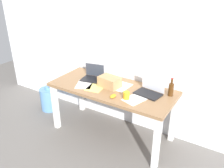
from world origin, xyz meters
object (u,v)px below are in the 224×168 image
object	(u,v)px
computer_mouse	(113,96)
water_cooler_jug	(49,99)
desk	(112,94)
beer_bottle	(171,89)
laptop_left	(93,76)
coffee_mug	(126,95)
cardboard_box	(109,82)
laptop_right	(150,90)

from	to	relation	value
computer_mouse	water_cooler_jug	world-z (taller)	computer_mouse
desk	computer_mouse	size ratio (longest dim) A/B	17.03
water_cooler_jug	beer_bottle	bearing A→B (deg)	4.31
laptop_left	water_cooler_jug	distance (m)	1.08
laptop_left	coffee_mug	distance (m)	0.75
beer_bottle	cardboard_box	world-z (taller)	beer_bottle
laptop_left	beer_bottle	bearing A→B (deg)	4.58
computer_mouse	water_cooler_jug	size ratio (longest dim) A/B	0.23
beer_bottle	coffee_mug	world-z (taller)	beer_bottle
desk	laptop_left	bearing A→B (deg)	166.41
laptop_right	coffee_mug	bearing A→B (deg)	-123.61
laptop_left	laptop_right	distance (m)	0.89
desk	laptop_right	bearing A→B (deg)	11.12
beer_bottle	coffee_mug	xyz separation A→B (m)	(-0.43, -0.37, -0.04)
laptop_right	water_cooler_jug	size ratio (longest dim) A/B	0.82
laptop_left	water_cooler_jug	size ratio (longest dim) A/B	0.75
cardboard_box	water_cooler_jug	xyz separation A→B (m)	(-1.24, 0.03, -0.63)
beer_bottle	coffee_mug	distance (m)	0.57
coffee_mug	water_cooler_jug	bearing A→B (deg)	172.44
laptop_left	desk	bearing A→B (deg)	-13.59
laptop_left	coffee_mug	world-z (taller)	laptop_left
beer_bottle	water_cooler_jug	xyz separation A→B (m)	(-2.03, -0.15, -0.65)
laptop_left	cardboard_box	xyz separation A→B (m)	(0.34, -0.10, 0.03)
computer_mouse	cardboard_box	world-z (taller)	cardboard_box
laptop_right	cardboard_box	xyz separation A→B (m)	(-0.54, -0.10, 0.02)
desk	laptop_left	distance (m)	0.42
laptop_right	beer_bottle	world-z (taller)	beer_bottle
desk	beer_bottle	bearing A→B (deg)	13.80
laptop_left	beer_bottle	xyz separation A→B (m)	(1.13, 0.09, 0.05)
desk	computer_mouse	xyz separation A→B (m)	(0.16, -0.23, 0.12)
laptop_right	computer_mouse	world-z (taller)	laptop_right
computer_mouse	cardboard_box	distance (m)	0.31
beer_bottle	computer_mouse	world-z (taller)	beer_bottle
laptop_left	beer_bottle	distance (m)	1.13
computer_mouse	laptop_left	bearing A→B (deg)	154.10
water_cooler_jug	coffee_mug	bearing A→B (deg)	-7.56
beer_bottle	laptop_right	bearing A→B (deg)	-160.88
laptop_right	coffee_mug	xyz separation A→B (m)	(-0.19, -0.28, -0.00)
laptop_left	water_cooler_jug	world-z (taller)	laptop_left
desk	laptop_right	size ratio (longest dim) A/B	4.79
desk	cardboard_box	world-z (taller)	cardboard_box
coffee_mug	water_cooler_jug	xyz separation A→B (m)	(-1.60, 0.21, -0.60)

